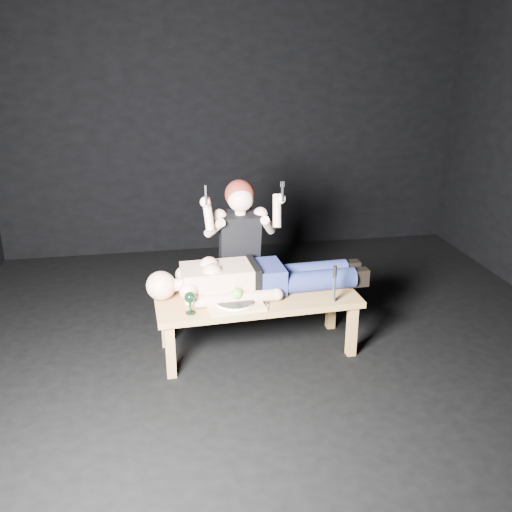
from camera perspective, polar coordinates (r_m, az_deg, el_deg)
name	(u,v)px	position (r m, az deg, el deg)	size (l,w,h in m)	color
ground	(280,357)	(4.32, 2.42, -10.10)	(5.00, 5.00, 0.00)	black
back_wall	(232,113)	(6.22, -2.44, 14.11)	(5.00, 5.00, 0.00)	black
table	(257,324)	(4.31, 0.12, -6.78)	(1.49, 0.56, 0.45)	#A07241
lying_man	(260,274)	(4.25, 0.43, -1.77)	(1.55, 0.47, 0.27)	tan
kneeling_woman	(239,251)	(4.57, -1.76, 0.55)	(0.68, 0.76, 1.27)	black
serving_tray	(235,305)	(4.06, -2.16, -4.88)	(0.40, 0.29, 0.02)	tan
plate	(235,302)	(4.05, -2.16, -4.60)	(0.26, 0.26, 0.02)	white
apple	(237,294)	(4.03, -1.93, -3.84)	(0.09, 0.09, 0.09)	green
goblet	(190,303)	(3.94, -6.61, -4.68)	(0.08, 0.08, 0.16)	black
fork_flat	(219,311)	(3.99, -3.68, -5.54)	(0.01, 0.16, 0.01)	#B2B2B7
knife_flat	(268,306)	(4.06, 1.18, -4.98)	(0.01, 0.16, 0.01)	#B2B2B7
spoon_flat	(262,301)	(4.13, 0.60, -4.50)	(0.01, 0.16, 0.01)	#B2B2B7
carving_knife	(334,284)	(4.10, 7.85, -2.80)	(0.04, 0.04, 0.28)	#B2B2B7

